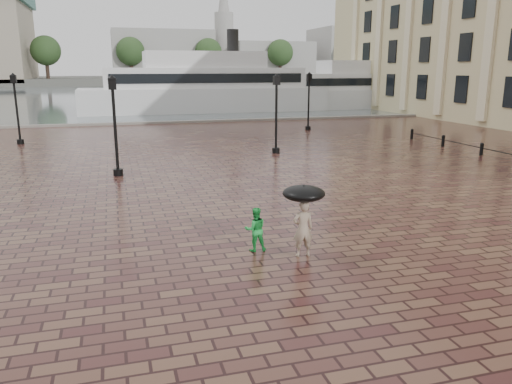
% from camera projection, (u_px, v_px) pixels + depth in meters
% --- Properties ---
extents(ground, '(300.00, 300.00, 0.00)m').
position_uv_depth(ground, '(325.00, 229.00, 15.37)').
color(ground, '#381A19').
rests_on(ground, ground).
extents(harbour_water, '(240.00, 240.00, 0.00)m').
position_uv_depth(harbour_water, '(142.00, 93.00, 101.21)').
color(harbour_water, '#4D595D').
rests_on(harbour_water, ground).
extents(quay_edge, '(80.00, 0.60, 0.30)m').
position_uv_depth(quay_edge, '(183.00, 123.00, 45.23)').
color(quay_edge, slate).
rests_on(quay_edge, ground).
extents(far_shore, '(300.00, 60.00, 2.00)m').
position_uv_depth(far_shore, '(129.00, 80.00, 164.42)').
color(far_shore, '#4C4C47').
rests_on(far_shore, ground).
extents(distant_skyline, '(102.50, 22.00, 33.00)m').
position_uv_depth(distant_skyline, '(278.00, 54.00, 165.88)').
color(distant_skyline, gray).
rests_on(distant_skyline, ground).
extents(far_trees, '(188.00, 8.00, 13.50)m').
position_uv_depth(far_trees, '(130.00, 52.00, 141.86)').
color(far_trees, '#2D2119').
rests_on(far_trees, ground).
extents(street_lamps, '(21.44, 14.44, 4.40)m').
position_uv_depth(street_lamps, '(189.00, 110.00, 30.74)').
color(street_lamps, black).
rests_on(street_lamps, ground).
extents(adult_pedestrian, '(0.57, 0.40, 1.51)m').
position_uv_depth(adult_pedestrian, '(303.00, 229.00, 13.01)').
color(adult_pedestrian, gray).
rests_on(adult_pedestrian, ground).
extents(child_pedestrian, '(0.62, 0.50, 1.21)m').
position_uv_depth(child_pedestrian, '(255.00, 229.00, 13.44)').
color(child_pedestrian, green).
rests_on(child_pedestrian, ground).
extents(ferry_near, '(27.73, 6.90, 9.07)m').
position_uv_depth(ferry_near, '(205.00, 87.00, 56.69)').
color(ferry_near, silver).
rests_on(ferry_near, ground).
extents(ferry_far, '(24.10, 6.70, 7.84)m').
position_uv_depth(ferry_far, '(365.00, 88.00, 62.38)').
color(ferry_far, silver).
rests_on(ferry_far, ground).
extents(umbrella, '(1.10, 1.10, 1.09)m').
position_uv_depth(umbrella, '(304.00, 193.00, 12.78)').
color(umbrella, black).
rests_on(umbrella, ground).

